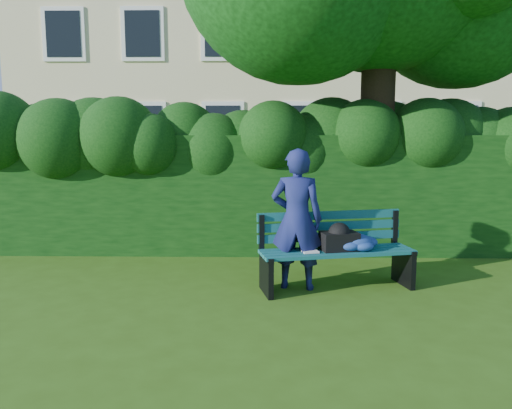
{
  "coord_description": "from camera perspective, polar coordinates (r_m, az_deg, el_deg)",
  "views": [
    {
      "loc": [
        0.12,
        -5.53,
        1.82
      ],
      "look_at": [
        0.0,
        0.6,
        0.95
      ],
      "focal_mm": 35.0,
      "sensor_mm": 36.0,
      "label": 1
    }
  ],
  "objects": [
    {
      "name": "ground",
      "position": [
        5.83,
        -0.12,
        -10.13
      ],
      "size": [
        80.0,
        80.0,
        0.0
      ],
      "primitive_type": "plane",
      "color": "#345813",
      "rests_on": "ground"
    },
    {
      "name": "apartment_building",
      "position": [
        19.96,
        0.8,
        20.18
      ],
      "size": [
        16.0,
        8.08,
        12.0
      ],
      "color": "beige",
      "rests_on": "ground"
    },
    {
      "name": "hedge",
      "position": [
        7.79,
        0.23,
        1.29
      ],
      "size": [
        10.0,
        1.0,
        1.8
      ],
      "color": "black",
      "rests_on": "ground"
    },
    {
      "name": "park_bench",
      "position": [
        6.0,
        9.66,
        -4.79
      ],
      "size": [
        1.88,
        0.94,
        0.89
      ],
      "rotation": [
        0.0,
        0.0,
        0.22
      ],
      "color": "#0E4649",
      "rests_on": "ground"
    },
    {
      "name": "man_reading",
      "position": [
        5.86,
        4.67,
        -1.7
      ],
      "size": [
        0.66,
        0.49,
        1.66
      ],
      "primitive_type": "imported",
      "rotation": [
        0.0,
        0.0,
        2.97
      ],
      "color": "navy",
      "rests_on": "ground"
    }
  ]
}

